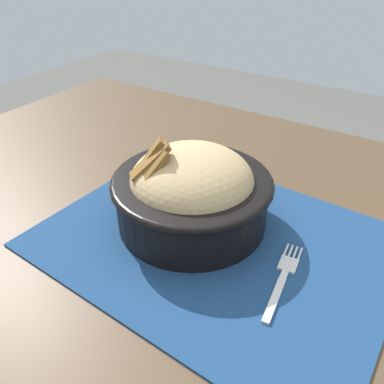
% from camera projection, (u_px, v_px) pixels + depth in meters
% --- Properties ---
extents(table, '(1.30, 0.90, 0.73)m').
position_uv_depth(table, '(217.00, 277.00, 0.55)').
color(table, '#4C3826').
rests_on(table, ground_plane).
extents(placemat, '(0.46, 0.36, 0.00)m').
position_uv_depth(placemat, '(216.00, 240.00, 0.53)').
color(placemat, navy).
rests_on(placemat, table).
extents(bowl, '(0.22, 0.22, 0.13)m').
position_uv_depth(bowl, '(192.00, 191.00, 0.53)').
color(bowl, black).
rests_on(bowl, placemat).
extents(fork, '(0.03, 0.14, 0.00)m').
position_uv_depth(fork, '(283.00, 277.00, 0.47)').
color(fork, beige).
rests_on(fork, placemat).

